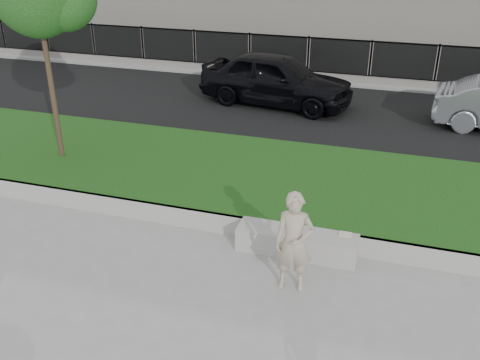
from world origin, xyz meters
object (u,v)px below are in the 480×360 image
(man, at_px, (294,242))
(car_dark, at_px, (276,79))
(book, at_px, (345,234))
(stone_bench, at_px, (297,242))

(man, height_order, car_dark, car_dark)
(book, bearing_deg, man, -121.53)
(stone_bench, height_order, man, man)
(stone_bench, relative_size, car_dark, 0.44)
(man, bearing_deg, car_dark, 98.20)
(stone_bench, relative_size, man, 1.26)
(man, height_order, book, man)
(book, height_order, car_dark, car_dark)
(man, xyz_separation_m, book, (0.68, 1.12, -0.39))
(stone_bench, bearing_deg, car_dark, 106.69)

